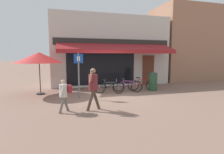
{
  "coord_description": "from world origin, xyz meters",
  "views": [
    {
      "loc": [
        -2.44,
        -8.53,
        2.06
      ],
      "look_at": [
        -0.18,
        -0.45,
        1.05
      ],
      "focal_mm": 28.0,
      "sensor_mm": 36.0,
      "label": 1
    }
  ],
  "objects": [
    {
      "name": "litter_bin",
      "position": [
        2.7,
        0.76,
        0.58
      ],
      "size": [
        0.52,
        0.52,
        1.15
      ],
      "color": "#23472D",
      "rests_on": "ground_plane"
    },
    {
      "name": "ground_plane",
      "position": [
        0.0,
        0.0,
        0.0
      ],
      "size": [
        160.0,
        160.0,
        0.0
      ],
      "primitive_type": "plane",
      "color": "#846656"
    },
    {
      "name": "bike_rack_rail",
      "position": [
        1.02,
        0.96,
        0.46
      ],
      "size": [
        2.74,
        0.04,
        0.57
      ],
      "color": "#47494F",
      "rests_on": "ground_plane"
    },
    {
      "name": "parking_sign",
      "position": [
        -1.72,
        0.06,
        1.37
      ],
      "size": [
        0.44,
        0.07,
        2.22
      ],
      "color": "slate",
      "rests_on": "ground_plane"
    },
    {
      "name": "cafe_parasol",
      "position": [
        -3.66,
        1.47,
        1.97
      ],
      "size": [
        2.49,
        2.49,
        2.26
      ],
      "color": "#4C3D2D",
      "rests_on": "ground_plane"
    },
    {
      "name": "bicycle_black",
      "position": [
        -0.04,
        0.66,
        0.36
      ],
      "size": [
        1.62,
        0.68,
        0.8
      ],
      "rotation": [
        -0.01,
        0.0,
        -0.33
      ],
      "color": "black",
      "rests_on": "ground_plane"
    },
    {
      "name": "bicycle_purple",
      "position": [
        1.1,
        0.82,
        0.35
      ],
      "size": [
        1.58,
        0.93,
        0.82
      ],
      "rotation": [
        -0.15,
        0.0,
        -0.49
      ],
      "color": "black",
      "rests_on": "ground_plane"
    },
    {
      "name": "neighbour_building",
      "position": [
        9.12,
        4.91,
        3.08
      ],
      "size": [
        7.52,
        4.0,
        6.16
      ],
      "color": "#9E7056",
      "rests_on": "ground_plane"
    },
    {
      "name": "bicycle_red",
      "position": [
        2.09,
        0.9,
        0.36
      ],
      "size": [
        1.75,
        0.54,
        0.8
      ],
      "rotation": [
        -0.0,
        0.0,
        -0.2
      ],
      "color": "black",
      "rests_on": "ground_plane"
    },
    {
      "name": "pedestrian_adult",
      "position": [
        -1.37,
        -2.07,
        0.99
      ],
      "size": [
        0.59,
        0.52,
        1.62
      ],
      "rotation": [
        0.0,
        0.0,
        2.98
      ],
      "color": "#47382D",
      "rests_on": "ground_plane"
    },
    {
      "name": "shop_front",
      "position": [
        0.97,
        4.39,
        2.43
      ],
      "size": [
        8.38,
        4.42,
        4.88
      ],
      "color": "beige",
      "rests_on": "ground_plane"
    },
    {
      "name": "pedestrian_child",
      "position": [
        -2.43,
        -2.03,
        0.75
      ],
      "size": [
        0.51,
        0.52,
        1.22
      ],
      "rotation": [
        0.0,
        0.0,
        3.3
      ],
      "color": "slate",
      "rests_on": "ground_plane"
    }
  ]
}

